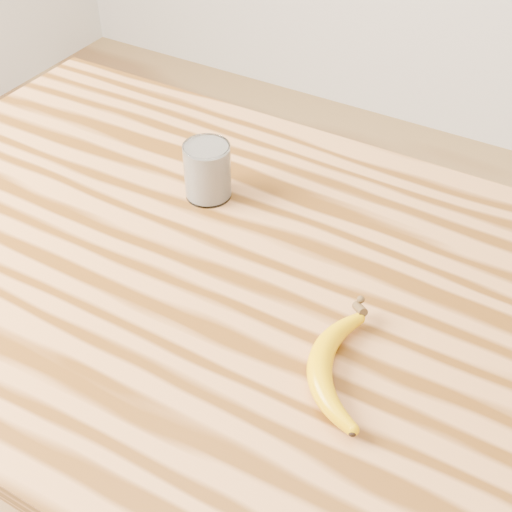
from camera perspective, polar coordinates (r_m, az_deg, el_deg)
The scene contains 3 objects.
table at distance 1.10m, azimuth -3.41°, elevation -5.73°, with size 1.20×0.80×0.90m.
smoothie_glass at distance 1.11m, azimuth -3.91°, elevation 6.82°, with size 0.07×0.07×0.09m.
banana at distance 0.86m, azimuth 5.06°, elevation -8.73°, with size 0.09×0.25×0.03m, color #D99E00, non-canonical shape.
Camera 1 is at (0.43, -0.61, 1.57)m, focal length 50.00 mm.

